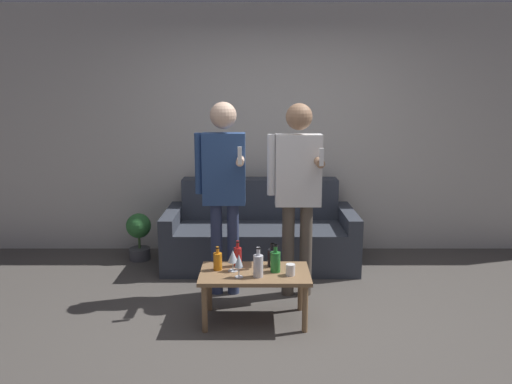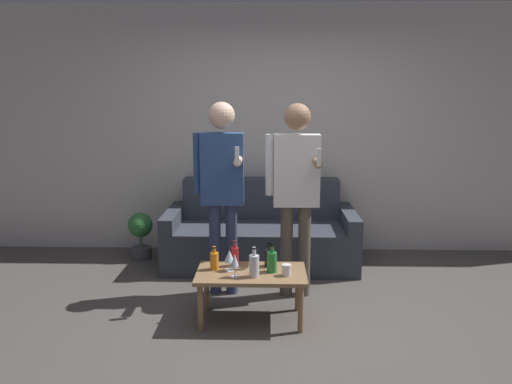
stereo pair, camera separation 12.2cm
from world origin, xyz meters
name	(u,v)px [view 2 (the right image)]	position (x,y,z in m)	size (l,w,h in m)	color
ground_plane	(275,336)	(0.00, 0.00, 0.00)	(16.00, 16.00, 0.00)	#514C47
wall_back	(274,131)	(0.00, 2.13, 1.35)	(8.00, 0.06, 2.70)	silver
couch	(261,235)	(-0.14, 1.63, 0.30)	(1.95, 0.88, 0.86)	#383D47
coffee_table	(251,278)	(-0.19, 0.26, 0.35)	(0.85, 0.49, 0.40)	#8E6B47
bottle_orange	(272,261)	(-0.03, 0.27, 0.49)	(0.08, 0.08, 0.22)	#23752D
bottle_green	(235,256)	(-0.32, 0.40, 0.49)	(0.06, 0.06, 0.21)	#B21E1E
bottle_dark	(269,257)	(-0.05, 0.39, 0.48)	(0.08, 0.08, 0.19)	black
bottle_yellow	(214,260)	(-0.48, 0.31, 0.48)	(0.07, 0.07, 0.19)	orange
bottle_red	(254,265)	(-0.16, 0.16, 0.50)	(0.08, 0.08, 0.23)	silver
wine_glass_near	(235,261)	(-0.31, 0.15, 0.53)	(0.07, 0.07, 0.18)	silver
wine_glass_far	(229,257)	(-0.36, 0.28, 0.52)	(0.08, 0.08, 0.17)	silver
cup_on_table	(287,270)	(0.09, 0.19, 0.45)	(0.07, 0.07, 0.09)	white
person_standing_left	(222,180)	(-0.46, 0.81, 1.03)	(0.43, 0.42, 1.70)	navy
person_standing_right	(296,183)	(0.18, 0.78, 1.01)	(0.46, 0.43, 1.69)	brown
potted_plant	(141,232)	(-1.43, 1.72, 0.30)	(0.26, 0.26, 0.51)	#4C4C51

